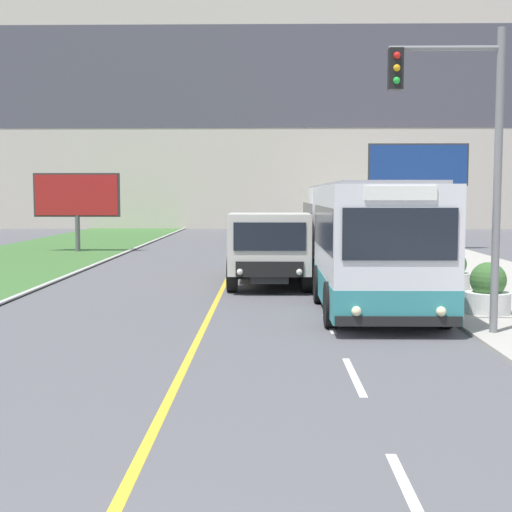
{
  "coord_description": "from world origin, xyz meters",
  "views": [
    {
      "loc": [
        1.39,
        -3.28,
        2.87
      ],
      "look_at": [
        1.1,
        13.64,
        1.4
      ],
      "focal_mm": 50.0,
      "sensor_mm": 36.0,
      "label": 1
    }
  ],
  "objects_px": {
    "city_bus": "(359,239)",
    "traffic_light_mast": "(467,143)",
    "planter_round_second": "(453,273)",
    "planter_round_near": "(488,291)",
    "dump_truck": "(269,250)",
    "billboard_large": "(418,169)",
    "billboard_small": "(77,197)",
    "car_distant": "(263,236)"
  },
  "relations": [
    {
      "from": "traffic_light_mast",
      "to": "dump_truck",
      "type": "bearing_deg",
      "value": 117.18
    },
    {
      "from": "billboard_large",
      "to": "planter_round_near",
      "type": "xyz_separation_m",
      "value": [
        -2.56,
        -20.42,
        -3.59
      ]
    },
    {
      "from": "billboard_large",
      "to": "planter_round_second",
      "type": "distance_m",
      "value": 17.03
    },
    {
      "from": "traffic_light_mast",
      "to": "billboard_large",
      "type": "relative_size",
      "value": 1.12
    },
    {
      "from": "car_distant",
      "to": "billboard_large",
      "type": "distance_m",
      "value": 8.76
    },
    {
      "from": "traffic_light_mast",
      "to": "planter_round_second",
      "type": "xyz_separation_m",
      "value": [
        1.43,
        6.29,
        -3.3
      ]
    },
    {
      "from": "billboard_small",
      "to": "car_distant",
      "type": "bearing_deg",
      "value": 11.24
    },
    {
      "from": "billboard_large",
      "to": "billboard_small",
      "type": "height_order",
      "value": "billboard_large"
    },
    {
      "from": "billboard_small",
      "to": "planter_round_second",
      "type": "height_order",
      "value": "billboard_small"
    },
    {
      "from": "dump_truck",
      "to": "billboard_large",
      "type": "relative_size",
      "value": 1.13
    },
    {
      "from": "city_bus",
      "to": "car_distant",
      "type": "distance_m",
      "value": 17.29
    },
    {
      "from": "car_distant",
      "to": "city_bus",
      "type": "bearing_deg",
      "value": -80.44
    },
    {
      "from": "billboard_small",
      "to": "planter_round_second",
      "type": "xyz_separation_m",
      "value": [
        14.9,
        -14.77,
        -2.16
      ]
    },
    {
      "from": "city_bus",
      "to": "billboard_large",
      "type": "distance_m",
      "value": 17.85
    },
    {
      "from": "city_bus",
      "to": "planter_round_near",
      "type": "bearing_deg",
      "value": -53.62
    },
    {
      "from": "city_bus",
      "to": "billboard_small",
      "type": "height_order",
      "value": "billboard_small"
    },
    {
      "from": "car_distant",
      "to": "traffic_light_mast",
      "type": "xyz_separation_m",
      "value": [
        4.23,
        -22.9,
        3.2
      ]
    },
    {
      "from": "planter_round_near",
      "to": "planter_round_second",
      "type": "bearing_deg",
      "value": 87.0
    },
    {
      "from": "traffic_light_mast",
      "to": "planter_round_second",
      "type": "height_order",
      "value": "traffic_light_mast"
    },
    {
      "from": "billboard_small",
      "to": "traffic_light_mast",
      "type": "bearing_deg",
      "value": -57.41
    },
    {
      "from": "dump_truck",
      "to": "billboard_small",
      "type": "xyz_separation_m",
      "value": [
        -9.57,
        13.48,
        1.57
      ]
    },
    {
      "from": "billboard_large",
      "to": "billboard_small",
      "type": "distance_m",
      "value": 17.4
    },
    {
      "from": "dump_truck",
      "to": "car_distant",
      "type": "height_order",
      "value": "dump_truck"
    },
    {
      "from": "billboard_small",
      "to": "planter_round_near",
      "type": "bearing_deg",
      "value": -51.85
    },
    {
      "from": "planter_round_near",
      "to": "planter_round_second",
      "type": "distance_m",
      "value": 3.95
    },
    {
      "from": "dump_truck",
      "to": "billboard_large",
      "type": "height_order",
      "value": "billboard_large"
    },
    {
      "from": "traffic_light_mast",
      "to": "billboard_small",
      "type": "bearing_deg",
      "value": 122.59
    },
    {
      "from": "billboard_large",
      "to": "billboard_small",
      "type": "xyz_separation_m",
      "value": [
        -17.26,
        -1.7,
        -1.45
      ]
    },
    {
      "from": "city_bus",
      "to": "dump_truck",
      "type": "distance_m",
      "value": 3.09
    },
    {
      "from": "city_bus",
      "to": "planter_round_second",
      "type": "relative_size",
      "value": 11.07
    },
    {
      "from": "planter_round_near",
      "to": "planter_round_second",
      "type": "relative_size",
      "value": 1.05
    },
    {
      "from": "car_distant",
      "to": "planter_round_second",
      "type": "xyz_separation_m",
      "value": [
        5.67,
        -16.61,
        -0.1
      ]
    },
    {
      "from": "dump_truck",
      "to": "billboard_large",
      "type": "bearing_deg",
      "value": 63.16
    },
    {
      "from": "planter_round_near",
      "to": "billboard_small",
      "type": "bearing_deg",
      "value": 128.15
    },
    {
      "from": "dump_truck",
      "to": "billboard_large",
      "type": "distance_m",
      "value": 17.28
    },
    {
      "from": "city_bus",
      "to": "traffic_light_mast",
      "type": "relative_size",
      "value": 2.08
    },
    {
      "from": "traffic_light_mast",
      "to": "billboard_small",
      "type": "distance_m",
      "value": 25.03
    },
    {
      "from": "dump_truck",
      "to": "traffic_light_mast",
      "type": "relative_size",
      "value": 1.01
    },
    {
      "from": "city_bus",
      "to": "billboard_small",
      "type": "xyz_separation_m",
      "value": [
        -12.1,
        15.19,
        1.14
      ]
    },
    {
      "from": "city_bus",
      "to": "car_distant",
      "type": "bearing_deg",
      "value": 99.56
    },
    {
      "from": "billboard_large",
      "to": "billboard_small",
      "type": "relative_size",
      "value": 1.28
    },
    {
      "from": "planter_round_near",
      "to": "car_distant",
      "type": "bearing_deg",
      "value": 104.88
    }
  ]
}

